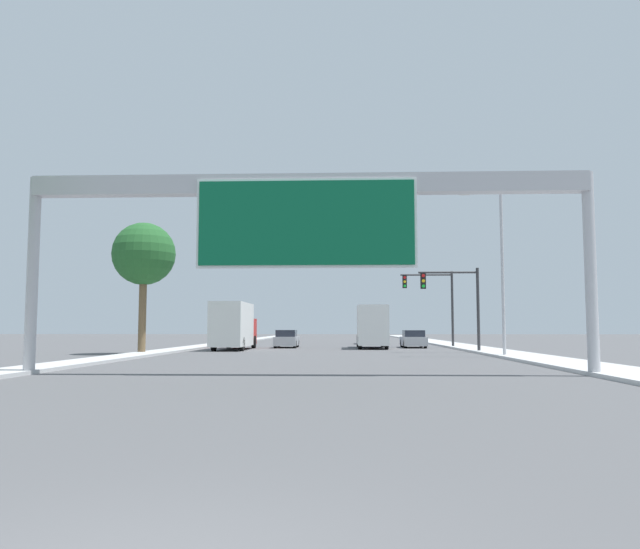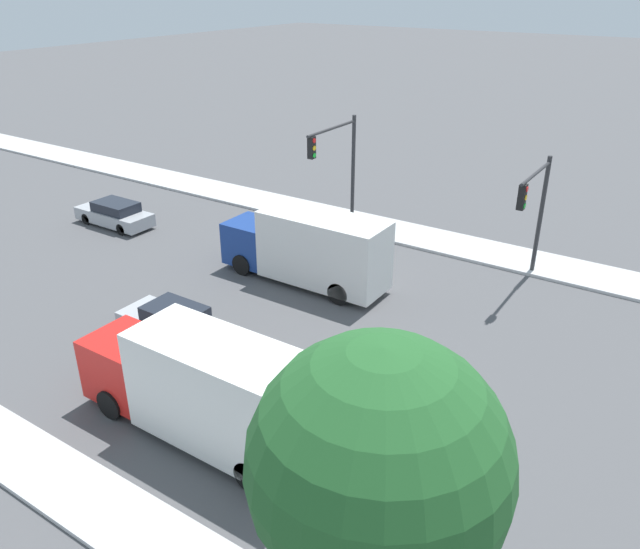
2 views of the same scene
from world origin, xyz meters
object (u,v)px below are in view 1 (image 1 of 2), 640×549
(car_near_left, at_px, (287,339))
(car_far_left, at_px, (413,339))
(sign_gantry, at_px, (306,211))
(car_far_center, at_px, (366,337))
(street_lamp_right, at_px, (498,258))
(truck_box_primary, at_px, (372,327))
(truck_box_secondary, at_px, (234,326))
(palm_tree_background, at_px, (144,255))
(traffic_light_mid_block, at_px, (436,296))
(traffic_light_near_intersection, at_px, (458,295))

(car_near_left, height_order, car_far_left, car_near_left)
(sign_gantry, xyz_separation_m, car_near_left, (-3.50, 29.91, -5.15))
(car_far_center, relative_size, street_lamp_right, 0.49)
(truck_box_primary, distance_m, truck_box_secondary, 11.09)
(car_far_left, distance_m, truck_box_secondary, 15.06)
(car_far_center, relative_size, truck_box_secondary, 0.55)
(sign_gantry, xyz_separation_m, truck_box_primary, (3.50, 28.35, -4.12))
(truck_box_secondary, bearing_deg, car_far_left, 21.21)
(palm_tree_background, bearing_deg, traffic_light_mid_block, 33.11)
(palm_tree_background, height_order, street_lamp_right, street_lamp_right)
(car_far_center, bearing_deg, truck_box_primary, -90.00)
(truck_box_secondary, relative_size, palm_tree_background, 1.03)
(car_near_left, relative_size, street_lamp_right, 0.46)
(car_near_left, xyz_separation_m, traffic_light_mid_block, (12.40, 0.20, 3.58))
(car_near_left, relative_size, truck_box_secondary, 0.51)
(car_far_center, relative_size, truck_box_primary, 0.59)
(traffic_light_near_intersection, height_order, street_lamp_right, street_lamp_right)
(sign_gantry, height_order, car_near_left, sign_gantry)
(palm_tree_background, bearing_deg, traffic_light_near_intersection, 9.04)
(truck_box_primary, height_order, truck_box_secondary, truck_box_secondary)
(street_lamp_right, bearing_deg, palm_tree_background, 171.94)
(truck_box_primary, bearing_deg, palm_tree_background, -142.41)
(truck_box_primary, relative_size, street_lamp_right, 0.83)
(car_near_left, distance_m, car_far_left, 10.50)
(sign_gantry, xyz_separation_m, street_lamp_right, (10.08, 13.84, -0.22))
(car_near_left, height_order, traffic_light_near_intersection, traffic_light_near_intersection)
(palm_tree_background, relative_size, street_lamp_right, 0.86)
(car_far_center, distance_m, traffic_light_near_intersection, 22.42)
(street_lamp_right, bearing_deg, traffic_light_mid_block, 94.17)
(sign_gantry, height_order, palm_tree_background, palm_tree_background)
(street_lamp_right, bearing_deg, car_near_left, 130.19)
(sign_gantry, distance_m, car_far_center, 42.11)
(car_far_left, relative_size, traffic_light_near_intersection, 0.82)
(car_near_left, height_order, truck_box_secondary, truck_box_secondary)
(traffic_light_near_intersection, relative_size, street_lamp_right, 0.59)
(car_far_left, height_order, traffic_light_near_intersection, traffic_light_near_intersection)
(sign_gantry, relative_size, traffic_light_near_intersection, 3.59)
(car_near_left, height_order, palm_tree_background, palm_tree_background)
(car_far_center, bearing_deg, street_lamp_right, -76.68)
(traffic_light_mid_block, bearing_deg, car_far_left, 177.25)
(truck_box_primary, xyz_separation_m, traffic_light_near_intersection, (5.42, -8.24, 2.11))
(traffic_light_near_intersection, distance_m, street_lamp_right, 6.63)
(car_far_left, height_order, street_lamp_right, street_lamp_right)
(truck_box_primary, bearing_deg, sign_gantry, -97.04)
(car_near_left, xyz_separation_m, truck_box_secondary, (-3.50, -5.14, 1.08))
(car_near_left, xyz_separation_m, traffic_light_near_intersection, (12.42, -9.80, 3.13))
(truck_box_secondary, bearing_deg, sign_gantry, -74.22)
(car_near_left, distance_m, street_lamp_right, 21.62)
(palm_tree_background, distance_m, street_lamp_right, 21.71)
(car_near_left, bearing_deg, truck_box_secondary, -124.23)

